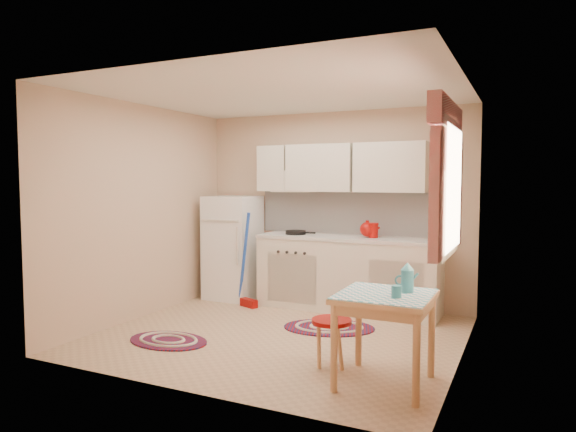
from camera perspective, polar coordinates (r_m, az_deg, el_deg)
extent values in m
plane|color=tan|center=(5.50, -0.92, -13.07)|extent=(3.60, 3.60, 0.00)
cube|color=silver|center=(5.33, -0.95, 13.54)|extent=(3.60, 3.20, 0.04)
cube|color=tan|center=(6.74, 5.08, 0.88)|extent=(3.60, 0.04, 2.50)
cube|color=tan|center=(3.91, -11.36, -1.45)|extent=(3.60, 0.04, 2.50)
cube|color=tan|center=(6.28, -15.84, 0.51)|extent=(0.04, 3.20, 2.50)
cube|color=tan|center=(4.76, 18.88, -0.62)|extent=(0.04, 3.20, 2.50)
cube|color=white|center=(6.69, 6.04, 0.37)|extent=(2.25, 0.03, 0.55)
cube|color=silver|center=(6.54, 5.64, 5.34)|extent=(2.25, 0.33, 0.60)
cube|color=white|center=(4.21, 17.87, 2.92)|extent=(0.04, 0.85, 0.95)
cube|color=white|center=(7.06, -6.14, -3.48)|extent=(0.65, 0.60, 1.40)
cube|color=silver|center=(6.46, 6.63, -6.51)|extent=(2.25, 0.60, 0.88)
cube|color=silver|center=(6.39, 6.67, -2.46)|extent=(2.27, 0.62, 0.04)
cylinder|color=black|center=(6.59, 0.85, -1.84)|extent=(0.27, 0.27, 0.05)
cylinder|color=#950805|center=(6.29, 9.46, -1.67)|extent=(0.12, 0.12, 0.16)
cube|color=#E3A971|center=(4.23, 10.68, -13.33)|extent=(0.72, 0.72, 0.72)
cylinder|color=#950805|center=(4.58, 4.85, -13.89)|extent=(0.35, 0.35, 0.42)
cylinder|color=teal|center=(4.01, 11.96, -8.27)|extent=(0.09, 0.09, 0.10)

